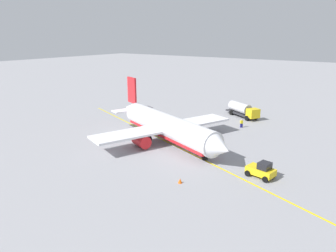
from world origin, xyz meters
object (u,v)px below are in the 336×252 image
Objects in this scene: airplane at (167,126)px; safety_cone_nose at (180,181)px; fuel_tanker at (243,110)px; pushback_tug at (261,170)px; refueling_worker at (242,124)px.

safety_cone_nose is (10.82, -12.16, -2.51)m from airplane.
fuel_tanker reaches higher than pushback_tug.
pushback_tug reaches higher than refueling_worker.
airplane is at bearing -99.30° from fuel_tanker.
airplane is 19.25m from pushback_tug.
pushback_tug is 2.28× the size of refueling_worker.
refueling_worker is at bearing 118.93° from pushback_tug.
airplane is at bearing -114.20° from refueling_worker.
airplane is 17.79m from refueling_worker.
safety_cone_nose is (6.81, -36.59, -1.41)m from fuel_tanker.
pushback_tug is (18.64, -4.48, -1.81)m from airplane.
fuel_tanker is 32.41m from pushback_tug.
fuel_tanker is 2.42× the size of pushback_tug.
safety_cone_nose is (3.57, -28.29, -0.51)m from refueling_worker.
airplane is 17.74× the size of refueling_worker.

